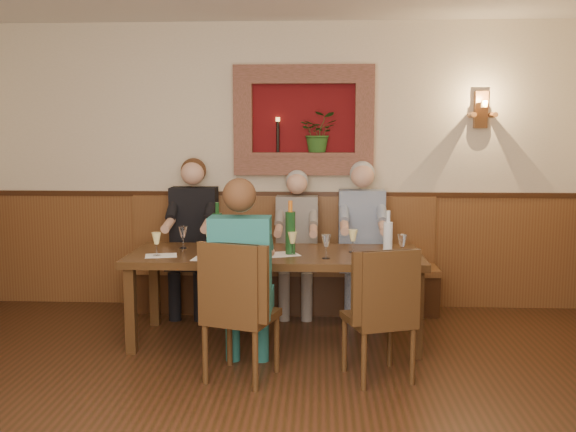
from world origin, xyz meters
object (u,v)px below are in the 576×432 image
(bench, at_px, (282,277))
(chair_near_left, at_px, (240,339))
(person_bench_right, at_px, (362,251))
(spittoon_bucket, at_px, (250,241))
(wine_bottle_green_a, at_px, (290,232))
(person_chair_front, at_px, (242,295))
(person_bench_left, at_px, (193,249))
(chair_near_right, at_px, (379,341))
(wine_bottle_green_b, at_px, (218,231))
(dining_table, at_px, (276,262))
(water_bottle, at_px, (388,240))
(person_bench_mid, at_px, (297,255))

(bench, distance_m, chair_near_left, 1.81)
(person_bench_right, relative_size, spittoon_bucket, 6.17)
(bench, distance_m, wine_bottle_green_a, 1.18)
(person_chair_front, bearing_deg, person_bench_right, 59.44)
(person_bench_left, bearing_deg, chair_near_left, -68.48)
(chair_near_right, distance_m, wine_bottle_green_b, 1.68)
(chair_near_right, height_order, wine_bottle_green_b, wine_bottle_green_b)
(dining_table, bearing_deg, person_bench_right, 47.50)
(chair_near_left, relative_size, person_bench_left, 0.68)
(person_bench_left, relative_size, person_bench_right, 1.02)
(person_bench_right, distance_m, water_bottle, 1.12)
(wine_bottle_green_a, height_order, water_bottle, wine_bottle_green_a)
(person_bench_right, bearing_deg, person_chair_front, -120.56)
(person_bench_right, relative_size, person_chair_front, 1.02)
(chair_near_left, bearing_deg, bench, 102.33)
(person_bench_mid, distance_m, water_bottle, 1.36)
(chair_near_right, xyz_separation_m, person_chair_front, (-0.97, 0.03, 0.31))
(chair_near_right, relative_size, person_bench_mid, 0.70)
(chair_near_right, xyz_separation_m, spittoon_bucket, (-0.99, 0.66, 0.59))
(spittoon_bucket, relative_size, wine_bottle_green_b, 0.58)
(person_bench_mid, xyz_separation_m, person_chair_front, (-0.33, -1.62, 0.03))
(person_bench_left, relative_size, water_bottle, 3.86)
(bench, height_order, person_bench_left, person_bench_left)
(dining_table, distance_m, person_bench_left, 1.20)
(person_bench_left, xyz_separation_m, person_bench_mid, (1.00, 0.00, -0.05))
(person_bench_right, height_order, wine_bottle_green_b, person_bench_right)
(spittoon_bucket, xyz_separation_m, wine_bottle_green_a, (0.32, 0.09, 0.07))
(person_bench_mid, bearing_deg, wine_bottle_green_a, -91.21)
(person_chair_front, bearing_deg, person_bench_left, 112.64)
(spittoon_bucket, bearing_deg, person_bench_left, 123.81)
(dining_table, height_order, spittoon_bucket, spittoon_bucket)
(dining_table, distance_m, wine_bottle_green_b, 0.55)
(person_bench_left, xyz_separation_m, water_bottle, (1.75, -1.07, 0.29))
(chair_near_right, xyz_separation_m, wine_bottle_green_b, (-1.28, 0.88, 0.64))
(chair_near_right, bearing_deg, person_bench_right, 71.65)
(person_bench_mid, distance_m, spittoon_bucket, 1.09)
(wine_bottle_green_b, bearing_deg, person_bench_right, 31.30)
(person_chair_front, relative_size, wine_bottle_green_a, 3.26)
(chair_near_left, bearing_deg, person_bench_right, 78.88)
(bench, distance_m, person_bench_left, 0.91)
(bench, relative_size, water_bottle, 7.77)
(spittoon_bucket, height_order, wine_bottle_green_a, wine_bottle_green_a)
(bench, height_order, person_chair_front, person_chair_front)
(person_bench_mid, height_order, spittoon_bucket, person_bench_mid)
(dining_table, xyz_separation_m, person_bench_right, (0.77, 0.84, -0.07))
(wine_bottle_green_a, bearing_deg, chair_near_left, -111.89)
(chair_near_left, bearing_deg, dining_table, 95.72)
(person_bench_mid, bearing_deg, bench, 144.08)
(water_bottle, bearing_deg, person_bench_left, 148.56)
(dining_table, distance_m, water_bottle, 0.96)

